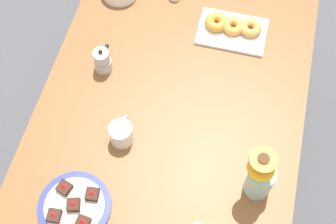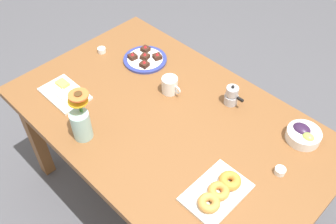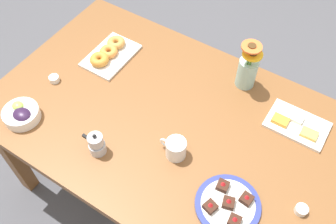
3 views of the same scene
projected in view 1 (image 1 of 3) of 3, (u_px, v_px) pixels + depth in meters
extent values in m
plane|color=#4C4C51|center=(168.00, 183.00, 2.41)|extent=(6.00, 6.00, 0.00)
cube|color=brown|center=(168.00, 119.00, 1.77)|extent=(1.60, 1.00, 0.04)
cube|color=brown|center=(282.00, 48.00, 2.38)|extent=(0.07, 0.07, 0.70)
cube|color=brown|center=(123.00, 17.00, 2.47)|extent=(0.07, 0.07, 0.70)
cylinder|color=white|center=(121.00, 134.00, 1.67)|extent=(0.08, 0.08, 0.09)
cylinder|color=brown|center=(120.00, 129.00, 1.64)|extent=(0.07, 0.07, 0.00)
torus|color=white|center=(125.00, 121.00, 1.70)|extent=(0.05, 0.01, 0.05)
cube|color=white|center=(232.00, 32.00, 1.93)|extent=(0.19, 0.28, 0.01)
torus|color=#CA893F|center=(250.00, 28.00, 1.91)|extent=(0.12, 0.12, 0.04)
torus|color=orange|center=(233.00, 26.00, 1.92)|extent=(0.13, 0.13, 0.03)
torus|color=#C9812E|center=(216.00, 22.00, 1.92)|extent=(0.12, 0.12, 0.04)
cylinder|color=navy|center=(75.00, 207.00, 1.59)|extent=(0.25, 0.25, 0.01)
cylinder|color=white|center=(74.00, 206.00, 1.58)|extent=(0.21, 0.21, 0.01)
cube|color=#381E14|center=(54.00, 216.00, 1.55)|extent=(0.05, 0.05, 0.02)
cone|color=red|center=(53.00, 214.00, 1.53)|extent=(0.02, 0.02, 0.01)
cube|color=#381E14|center=(64.00, 188.00, 1.60)|extent=(0.05, 0.05, 0.02)
cone|color=red|center=(63.00, 186.00, 1.58)|extent=(0.02, 0.02, 0.01)
cube|color=#381E14|center=(83.00, 223.00, 1.54)|extent=(0.05, 0.05, 0.02)
cone|color=red|center=(82.00, 221.00, 1.52)|extent=(0.02, 0.02, 0.01)
cube|color=#381E14|center=(92.00, 194.00, 1.58)|extent=(0.05, 0.05, 0.02)
cone|color=red|center=(91.00, 192.00, 1.57)|extent=(0.02, 0.02, 0.01)
cube|color=#381E14|center=(73.00, 205.00, 1.57)|extent=(0.05, 0.05, 0.02)
cone|color=red|center=(72.00, 203.00, 1.55)|extent=(0.02, 0.02, 0.01)
cylinder|color=#99C1B7|center=(260.00, 181.00, 1.56)|extent=(0.09, 0.09, 0.15)
cylinder|color=#3D702D|center=(260.00, 166.00, 1.45)|extent=(0.01, 0.01, 0.10)
cylinder|color=orange|center=(263.00, 159.00, 1.40)|extent=(0.09, 0.09, 0.01)
cylinder|color=#472D14|center=(264.00, 159.00, 1.40)|extent=(0.04, 0.04, 0.01)
cylinder|color=#3D702D|center=(259.00, 171.00, 1.46)|extent=(0.01, 0.01, 0.06)
cylinder|color=yellow|center=(261.00, 168.00, 1.43)|extent=(0.09, 0.09, 0.01)
cylinder|color=#472D14|center=(262.00, 167.00, 1.43)|extent=(0.04, 0.04, 0.01)
cylinder|color=#B7B7BC|center=(103.00, 64.00, 1.84)|extent=(0.07, 0.07, 0.05)
cylinder|color=#B7B7BC|center=(102.00, 60.00, 1.81)|extent=(0.05, 0.05, 0.01)
cylinder|color=#B7B7BC|center=(101.00, 56.00, 1.79)|extent=(0.06, 0.06, 0.04)
sphere|color=black|center=(100.00, 52.00, 1.76)|extent=(0.02, 0.02, 0.02)
cube|color=black|center=(106.00, 48.00, 1.83)|extent=(0.04, 0.01, 0.01)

